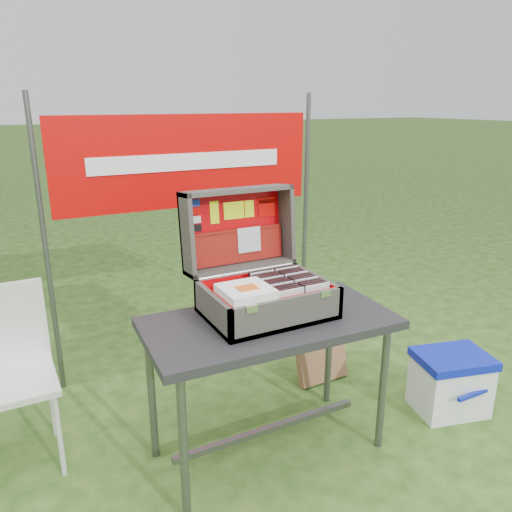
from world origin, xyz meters
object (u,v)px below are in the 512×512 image
chair (11,386)px  table (269,387)px  cardboard_box (321,353)px  suitcase (261,255)px  cooler (450,382)px

chair → table: bearing=-23.7°
chair → cardboard_box: bearing=-1.5°
suitcase → cooler: 1.34m
cooler → chair: bearing=178.3°
suitcase → chair: size_ratio=0.66×
cooler → cardboard_box: size_ratio=1.10×
suitcase → table: bearing=-97.2°
cardboard_box → chair: bearing=177.7°
table → chair: (-1.08, 0.45, 0.07)m
suitcase → cooler: (1.04, -0.27, -0.80)m
cooler → cardboard_box: (-0.45, 0.60, 0.01)m
table → cardboard_box: size_ratio=3.23×
suitcase → cooler: suitcase is taller
table → chair: 1.17m
suitcase → chair: bearing=162.7°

